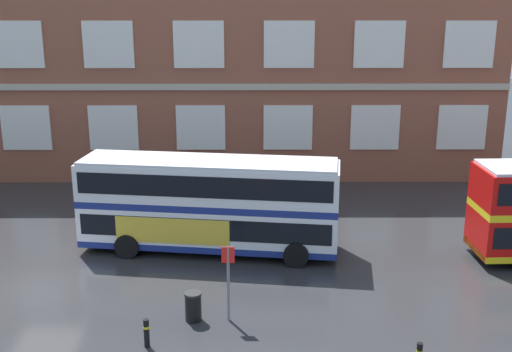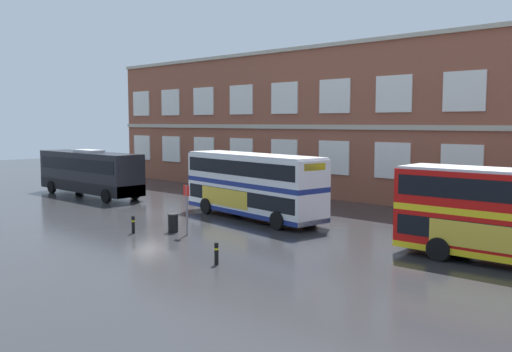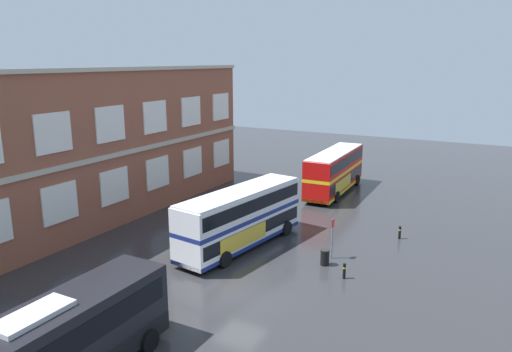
% 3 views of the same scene
% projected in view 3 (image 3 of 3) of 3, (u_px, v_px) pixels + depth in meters
% --- Properties ---
extents(ground_plane, '(120.00, 120.00, 0.00)m').
position_uv_depth(ground_plane, '(210.00, 287.00, 27.77)').
color(ground_plane, '#2B2B2D').
extents(brick_terminal_building, '(45.52, 8.19, 12.15)m').
position_uv_depth(brick_terminal_building, '(16.00, 159.00, 33.77)').
color(brick_terminal_building, brown).
rests_on(brick_terminal_building, ground).
extents(double_decker_near, '(11.25, 4.05, 4.07)m').
position_uv_depth(double_decker_near, '(241.00, 217.00, 33.31)').
color(double_decker_near, silver).
rests_on(double_decker_near, ground).
extents(double_decker_middle, '(11.08, 3.13, 4.07)m').
position_uv_depth(double_decker_middle, '(335.00, 171.00, 47.15)').
color(double_decker_middle, red).
rests_on(double_decker_middle, ground).
extents(bus_stand_flag, '(0.44, 0.10, 2.70)m').
position_uv_depth(bus_stand_flag, '(332.00, 235.00, 31.45)').
color(bus_stand_flag, slate).
rests_on(bus_stand_flag, ground).
extents(station_litter_bin, '(0.60, 0.60, 1.03)m').
position_uv_depth(station_litter_bin, '(325.00, 257.00, 30.68)').
color(station_litter_bin, black).
rests_on(station_litter_bin, ground).
extents(safety_bollard_west, '(0.19, 0.19, 0.95)m').
position_uv_depth(safety_bollard_west, '(344.00, 271.00, 28.77)').
color(safety_bollard_west, black).
rests_on(safety_bollard_west, ground).
extents(safety_bollard_east, '(0.19, 0.19, 0.95)m').
position_uv_depth(safety_bollard_east, '(400.00, 232.00, 35.16)').
color(safety_bollard_east, black).
rests_on(safety_bollard_east, ground).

